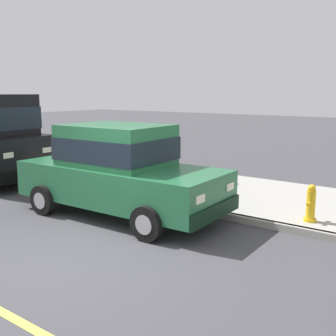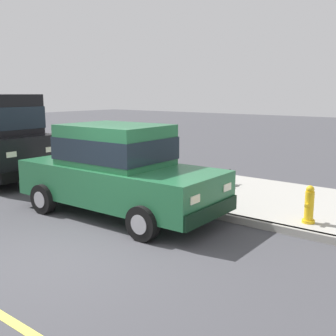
% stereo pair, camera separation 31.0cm
% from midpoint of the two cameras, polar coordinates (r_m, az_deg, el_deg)
% --- Properties ---
extents(ground_plane, '(80.00, 80.00, 0.00)m').
position_cam_midpoint_polar(ground_plane, '(6.85, -12.65, -11.87)').
color(ground_plane, '#424247').
extents(curb, '(0.16, 64.00, 0.14)m').
position_cam_midpoint_polar(curb, '(9.05, 3.28, -5.58)').
color(curb, gray).
rests_on(curb, ground).
extents(sidewalk, '(3.60, 64.00, 0.14)m').
position_cam_midpoint_polar(sidewalk, '(10.53, 8.92, -3.39)').
color(sidewalk, '#A8A59E').
rests_on(sidewalk, ground).
extents(car_green_sedan, '(2.13, 4.65, 1.92)m').
position_cam_midpoint_polar(car_green_sedan, '(8.64, -5.98, -0.18)').
color(car_green_sedan, '#23663D').
rests_on(car_green_sedan, ground).
extents(dog_black, '(0.75, 0.21, 0.49)m').
position_cam_midpoint_polar(dog_black, '(10.92, 8.70, -0.95)').
color(dog_black, black).
rests_on(dog_black, sidewalk).
extents(fire_hydrant, '(0.34, 0.24, 0.72)m').
position_cam_midpoint_polar(fire_hydrant, '(8.23, 20.10, -4.94)').
color(fire_hydrant, gold).
rests_on(fire_hydrant, sidewalk).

